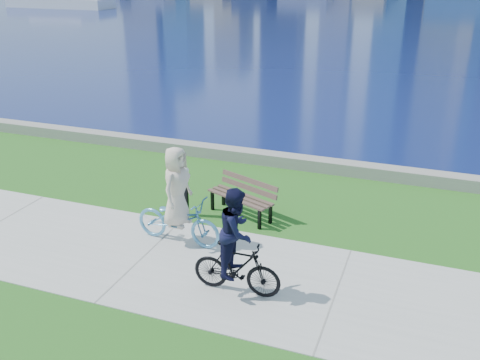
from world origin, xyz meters
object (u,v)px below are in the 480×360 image
object	(u,v)px
cyclist_woman	(178,208)
park_bench	(243,194)
cyclist_man	(237,250)
bollard_lamp	(185,188)

from	to	relation	value
cyclist_woman	park_bench	bearing A→B (deg)	-21.93
cyclist_woman	cyclist_man	size ratio (longest dim) A/B	1.05
park_bench	bollard_lamp	distance (m)	1.39
park_bench	bollard_lamp	xyz separation A→B (m)	(-1.29, -0.48, 0.17)
park_bench	bollard_lamp	world-z (taller)	bollard_lamp
cyclist_man	park_bench	bearing A→B (deg)	16.95
bollard_lamp	park_bench	bearing A→B (deg)	20.53
park_bench	cyclist_woman	size ratio (longest dim) A/B	0.85
bollard_lamp	cyclist_woman	size ratio (longest dim) A/B	0.58
cyclist_man	cyclist_woman	bearing A→B (deg)	52.86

